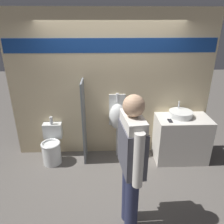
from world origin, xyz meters
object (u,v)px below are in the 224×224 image
object	(u,v)px
cell_phone	(170,121)
person_in_vest	(132,157)
urinal_near_counter	(117,116)
sink_basin	(181,114)
toilet	(52,147)

from	to	relation	value
cell_phone	person_in_vest	size ratio (longest dim) A/B	0.08
urinal_near_counter	person_in_vest	world-z (taller)	person_in_vest
sink_basin	urinal_near_counter	xyz separation A→B (m)	(-1.15, 0.09, -0.07)
cell_phone	urinal_near_counter	distance (m)	0.95
sink_basin	toilet	xyz separation A→B (m)	(-2.39, -0.06, -0.61)
sink_basin	person_in_vest	size ratio (longest dim) A/B	0.23
person_in_vest	urinal_near_counter	bearing A→B (deg)	-5.21
cell_phone	urinal_near_counter	xyz separation A→B (m)	(-0.91, 0.26, -0.02)
sink_basin	toilet	bearing A→B (deg)	-178.60
cell_phone	person_in_vest	distance (m)	1.58
urinal_near_counter	sink_basin	bearing A→B (deg)	-4.48
cell_phone	toilet	distance (m)	2.22
cell_phone	toilet	bearing A→B (deg)	176.94
cell_phone	urinal_near_counter	size ratio (longest dim) A/B	0.11
urinal_near_counter	toilet	world-z (taller)	urinal_near_counter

